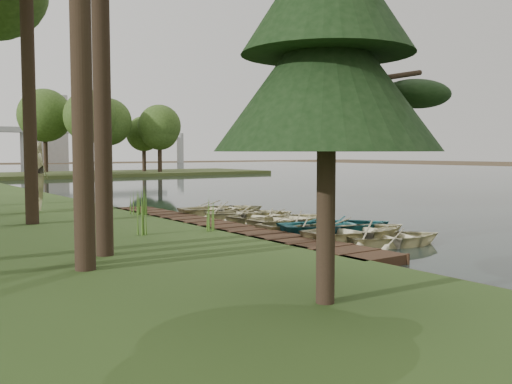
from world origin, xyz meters
TOP-DOWN VIEW (x-y plane):
  - ground at (0.00, 0.00)m, footprint 300.00×300.00m
  - water at (30.00, 20.00)m, footprint 130.00×200.00m
  - boardwalk at (-1.60, 0.00)m, footprint 1.60×16.00m
  - peninsula at (8.00, 50.00)m, footprint 50.00×14.00m
  - far_trees at (4.67, 50.00)m, footprint 45.60×5.60m
  - building_a at (30.00, 140.00)m, footprint 10.00×8.00m
  - rowboat_0 at (1.13, -5.84)m, footprint 3.70×3.10m
  - rowboat_1 at (0.82, -4.69)m, footprint 4.05×2.97m
  - rowboat_2 at (1.12, -3.33)m, footprint 4.70×4.01m
  - rowboat_3 at (0.72, -1.86)m, footprint 3.47×2.55m
  - rowboat_4 at (1.21, -0.79)m, footprint 3.89×2.94m
  - rowboat_5 at (1.22, 0.99)m, footprint 3.69×2.89m
  - rowboat_6 at (1.08, 2.08)m, footprint 4.05×3.50m
  - rowboat_7 at (1.00, 3.78)m, footprint 4.32×3.47m
  - rowboat_8 at (1.09, 4.59)m, footprint 3.56×2.77m
  - stored_rowboat at (-5.62, 8.40)m, footprint 3.06×2.21m
  - pine_tree at (-5.68, -10.24)m, footprint 3.80×3.80m
  - reeds_0 at (-4.92, -1.05)m, footprint 0.60×0.60m
  - reeds_1 at (-2.60, -1.25)m, footprint 0.60×0.60m
  - reeds_2 at (-2.60, 4.51)m, footprint 0.60×0.60m
  - reeds_3 at (-2.60, 4.70)m, footprint 0.60×0.60m

SIDE VIEW (x-z plane):
  - ground at x=0.00m, z-range 0.00..0.00m
  - water at x=30.00m, z-range 0.00..0.05m
  - boardwalk at x=-1.60m, z-range 0.00..0.30m
  - peninsula at x=8.00m, z-range 0.00..0.45m
  - rowboat_0 at x=1.13m, z-range 0.05..0.71m
  - rowboat_8 at x=1.09m, z-range 0.05..0.73m
  - rowboat_5 at x=1.22m, z-range 0.05..0.75m
  - rowboat_3 at x=0.72m, z-range 0.05..0.75m
  - rowboat_6 at x=1.08m, z-range 0.05..0.75m
  - rowboat_4 at x=1.21m, z-range 0.05..0.81m
  - rowboat_7 at x=1.00m, z-range 0.05..0.85m
  - rowboat_1 at x=0.82m, z-range 0.05..0.87m
  - rowboat_2 at x=1.12m, z-range 0.05..0.87m
  - stored_rowboat at x=-5.62m, z-range 0.30..0.93m
  - reeds_3 at x=-2.60m, z-range 0.30..1.24m
  - reeds_1 at x=-2.60m, z-range 0.30..1.33m
  - reeds_0 at x=-4.92m, z-range 0.30..1.35m
  - reeds_2 at x=-2.60m, z-range 0.30..1.42m
  - pine_tree at x=-5.68m, z-range 1.09..8.78m
  - far_trees at x=4.67m, z-range 2.03..10.83m
  - building_a at x=30.00m, z-range 0.00..18.00m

